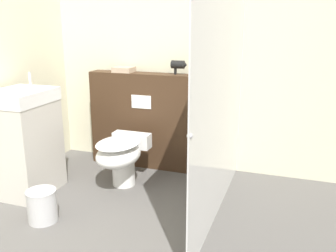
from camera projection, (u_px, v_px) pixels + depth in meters
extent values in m
cube|color=beige|center=(172.00, 52.00, 3.98)|extent=(8.00, 0.06, 2.50)
cube|color=#3D2819|center=(145.00, 120.00, 4.09)|extent=(1.23, 0.20, 1.04)
cube|color=white|center=(141.00, 102.00, 3.93)|extent=(0.22, 0.01, 0.14)
cube|color=silver|center=(222.00, 98.00, 2.94)|extent=(0.01, 1.89, 1.96)
sphere|color=#B2B2B7|center=(190.00, 136.00, 2.12)|extent=(0.04, 0.04, 0.04)
cylinder|color=white|center=(124.00, 169.00, 3.68)|extent=(0.22, 0.22, 0.32)
ellipsoid|color=white|center=(119.00, 155.00, 3.55)|extent=(0.40, 0.53, 0.22)
ellipsoid|color=white|center=(118.00, 143.00, 3.51)|extent=(0.39, 0.52, 0.02)
cube|color=white|center=(132.00, 140.00, 3.81)|extent=(0.39, 0.13, 0.15)
cube|color=beige|center=(26.00, 149.00, 3.46)|extent=(0.46, 0.56, 0.86)
cube|color=white|center=(20.00, 97.00, 3.32)|extent=(0.46, 0.57, 0.12)
cylinder|color=silver|center=(30.00, 80.00, 3.43)|extent=(0.02, 0.02, 0.14)
cylinder|color=black|center=(178.00, 65.00, 3.82)|extent=(0.13, 0.08, 0.08)
cone|color=black|center=(186.00, 65.00, 3.79)|extent=(0.03, 0.07, 0.07)
cylinder|color=black|center=(175.00, 70.00, 3.84)|extent=(0.03, 0.03, 0.09)
cube|color=tan|center=(124.00, 69.00, 4.02)|extent=(0.21, 0.19, 0.06)
cylinder|color=silver|center=(42.00, 206.00, 3.01)|extent=(0.23, 0.23, 0.25)
cylinder|color=silver|center=(41.00, 191.00, 2.97)|extent=(0.24, 0.24, 0.01)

